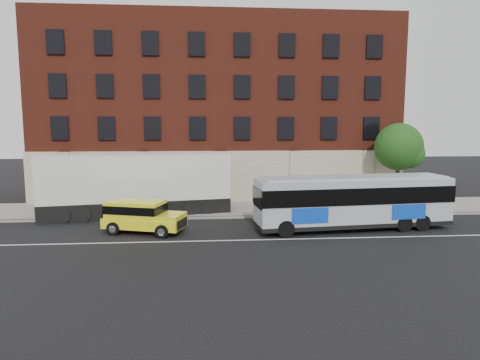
{
  "coord_description": "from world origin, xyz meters",
  "views": [
    {
      "loc": [
        -1.08,
        -21.78,
        6.17
      ],
      "look_at": [
        1.08,
        5.5,
        2.64
      ],
      "focal_mm": 31.81,
      "sensor_mm": 36.0,
      "label": 1
    }
  ],
  "objects": [
    {
      "name": "sidewalk",
      "position": [
        0.0,
        9.0,
        0.07
      ],
      "size": [
        60.0,
        6.0,
        0.15
      ],
      "primitive_type": "cube",
      "color": "gray",
      "rests_on": "ground"
    },
    {
      "name": "lane_line",
      "position": [
        0.0,
        0.5,
        0.01
      ],
      "size": [
        60.0,
        0.12,
        0.01
      ],
      "primitive_type": "cube",
      "color": "silver",
      "rests_on": "ground"
    },
    {
      "name": "ground",
      "position": [
        0.0,
        0.0,
        0.0
      ],
      "size": [
        120.0,
        120.0,
        0.0
      ],
      "primitive_type": "plane",
      "color": "black",
      "rests_on": "ground"
    },
    {
      "name": "shipping_container",
      "position": [
        -5.82,
        7.34,
        2.06
      ],
      "size": [
        12.77,
        4.68,
        4.17
      ],
      "color": "black",
      "rests_on": "ground"
    },
    {
      "name": "city_bus",
      "position": [
        7.57,
        2.42,
        1.76
      ],
      "size": [
        11.85,
        3.65,
        3.19
      ],
      "color": "#A7AAB1",
      "rests_on": "ground"
    },
    {
      "name": "kerb",
      "position": [
        0.0,
        6.0,
        0.07
      ],
      "size": [
        60.0,
        0.25,
        0.15
      ],
      "primitive_type": "cube",
      "color": "gray",
      "rests_on": "ground"
    },
    {
      "name": "sign_pole",
      "position": [
        -8.5,
        6.15,
        1.45
      ],
      "size": [
        0.3,
        0.2,
        2.5
      ],
      "color": "slate",
      "rests_on": "ground"
    },
    {
      "name": "yellow_suv",
      "position": [
        -4.9,
        2.63,
        1.06
      ],
      "size": [
        4.97,
        3.18,
        1.85
      ],
      "color": "#F7F41C",
      "rests_on": "ground"
    },
    {
      "name": "building",
      "position": [
        -0.01,
        16.92,
        7.58
      ],
      "size": [
        30.0,
        12.1,
        15.0
      ],
      "color": "maroon",
      "rests_on": "sidewalk"
    },
    {
      "name": "street_tree",
      "position": [
        13.54,
        9.48,
        4.41
      ],
      "size": [
        3.6,
        3.6,
        6.2
      ],
      "color": "#36251B",
      "rests_on": "sidewalk"
    }
  ]
}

